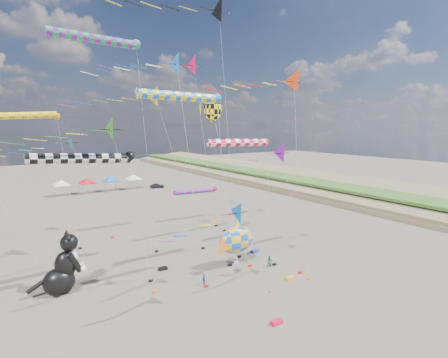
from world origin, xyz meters
TOP-DOWN VIEW (x-y plane):
  - ground at (0.00, 0.00)m, footprint 260.00×260.00m
  - delta_kite_0 at (1.53, 16.04)m, footprint 15.04×2.93m
  - delta_kite_1 at (2.41, 6.18)m, footprint 11.32×2.11m
  - delta_kite_2 at (4.75, 24.33)m, footprint 14.42×2.95m
  - delta_kite_4 at (-2.67, 4.85)m, footprint 10.03×1.99m
  - delta_kite_5 at (2.92, 4.82)m, footprint 8.77×1.94m
  - delta_kite_6 at (-10.08, 10.28)m, footprint 10.45×2.05m
  - delta_kite_7 at (-10.57, 27.18)m, footprint 10.92×1.70m
  - delta_kite_8 at (-2.91, 17.31)m, footprint 13.20×2.45m
  - delta_kite_9 at (-6.21, 8.77)m, footprint 9.25×1.83m
  - windsock_0 at (-14.58, 25.20)m, footprint 9.38×0.75m
  - windsock_1 at (1.66, 9.10)m, footprint 7.97×0.71m
  - windsock_2 at (-7.80, 19.36)m, footprint 9.92×0.90m
  - windsock_3 at (-2.89, 11.48)m, footprint 9.42×0.84m
  - windsock_4 at (-11.01, 12.52)m, footprint 9.43×0.83m
  - windsock_5 at (4.06, 21.70)m, footprint 7.55×0.66m
  - angelfish_kite at (2.01, 14.84)m, footprint 3.74×3.02m
  - cat_inflatable at (-13.07, 14.88)m, footprint 4.03×2.11m
  - fish_inflatable at (2.61, 11.23)m, footprint 5.53×2.91m
  - person_adult at (1.26, 9.29)m, footprint 0.76×0.57m
  - child_green at (5.20, 9.00)m, footprint 0.76×0.72m
  - child_blue at (-2.32, 9.24)m, footprint 0.65×0.60m
  - kite_bag_0 at (-4.08, 14.36)m, footprint 0.90×0.44m
  - kite_bag_1 at (4.87, 5.80)m, footprint 0.90×0.44m
  - kite_bag_2 at (6.56, 13.12)m, footprint 0.90×0.44m
  - kite_bag_3 at (-1.17, 0.93)m, footprint 0.90×0.44m
  - tent_row at (1.50, 60.00)m, footprint 19.20×4.20m
  - parked_car at (13.76, 58.00)m, footprint 3.49×2.04m

SIDE VIEW (x-z plane):
  - ground at x=0.00m, z-range 0.00..0.00m
  - kite_bag_0 at x=-4.08m, z-range 0.00..0.30m
  - kite_bag_1 at x=4.87m, z-range 0.00..0.30m
  - kite_bag_2 at x=6.56m, z-range 0.00..0.30m
  - kite_bag_3 at x=-1.17m, z-range 0.00..0.30m
  - child_blue at x=-2.32m, z-range 0.00..1.07m
  - parked_car at x=13.76m, z-range 0.00..1.11m
  - child_green at x=5.20m, z-range 0.00..1.24m
  - person_adult at x=1.26m, z-range 0.00..1.89m
  - cat_inflatable at x=-13.07m, z-range 0.00..5.35m
  - fish_inflatable at x=2.61m, z-range 0.31..5.11m
  - tent_row at x=1.50m, z-range 1.25..5.05m
  - windsock_5 at x=4.06m, z-range 2.79..9.12m
  - delta_kite_4 at x=-2.67m, z-range 2.93..11.42m
  - delta_kite_5 at x=2.92m, z-range 5.12..17.96m
  - windsock_4 at x=-11.01m, z-range 5.55..17.58m
  - delta_kite_7 at x=-10.57m, z-range 5.30..18.46m
  - windsock_1 at x=1.66m, z-range 6.06..19.06m
  - delta_kite_6 at x=-10.08m, z-range 6.10..21.05m
  - windsock_0 at x=-14.58m, z-range 7.31..22.84m
  - angelfish_kite at x=2.01m, z-range 7.14..24.32m
  - windsock_3 at x=-2.89m, z-range 8.06..25.16m
  - delta_kite_8 at x=-2.91m, z-range 7.71..26.15m
  - delta_kite_1 at x=2.41m, z-range 8.04..26.92m
  - delta_kite_9 at x=-6.21m, z-range 8.56..28.28m
  - delta_kite_2 at x=4.75m, z-range 9.98..33.38m
  - windsock_2 at x=-7.80m, z-range 10.86..33.64m
  - delta_kite_0 at x=1.53m, z-range 11.87..39.03m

